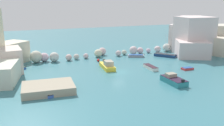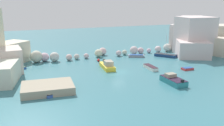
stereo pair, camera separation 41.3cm
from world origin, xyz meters
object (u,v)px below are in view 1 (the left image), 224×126
object	(u,v)px
moored_boat_1	(108,66)
moored_boat_3	(151,67)
stone_dock	(48,88)
moored_boat_0	(173,80)
moored_boat_5	(19,69)
moored_boat_4	(57,94)
channel_buoy	(98,60)
moored_boat_2	(165,55)
moored_boat_7	(187,68)
moored_boat_6	(136,56)

from	to	relation	value
moored_boat_1	moored_boat_3	size ratio (longest dim) A/B	1.40
stone_dock	moored_boat_0	bearing A→B (deg)	-10.33
moored_boat_5	moored_boat_4	bearing A→B (deg)	-101.20
channel_buoy	moored_boat_4	xyz separation A→B (m)	(-12.53, -18.12, -0.05)
stone_dock	moored_boat_2	size ratio (longest dim) A/B	1.40
moored_boat_2	moored_boat_4	distance (m)	34.40
stone_dock	moored_boat_5	xyz separation A→B (m)	(-3.86, 14.95, -0.36)
moored_boat_4	moored_boat_5	world-z (taller)	moored_boat_4
channel_buoy	moored_boat_3	bearing A→B (deg)	-51.39
moored_boat_0	moored_boat_5	size ratio (longest dim) A/B	1.87
moored_boat_5	moored_boat_7	bearing A→B (deg)	-47.67
moored_boat_3	moored_boat_7	bearing A→B (deg)	-113.84
moored_boat_3	moored_boat_0	bearing A→B (deg)	175.05
moored_boat_0	moored_boat_1	size ratio (longest dim) A/B	0.85
channel_buoy	moored_boat_1	xyz separation A→B (m)	(-0.16, -6.60, 0.34)
stone_dock	moored_boat_3	world-z (taller)	stone_dock
channel_buoy	moored_boat_7	xyz separation A→B (m)	(14.85, -13.22, -0.10)
moored_boat_1	moored_boat_5	bearing A→B (deg)	-103.26
moored_boat_3	moored_boat_7	world-z (taller)	moored_boat_3
stone_dock	moored_boat_6	size ratio (longest dim) A/B	1.92
moored_boat_0	moored_boat_4	size ratio (longest dim) A/B	1.61
moored_boat_7	moored_boat_0	bearing A→B (deg)	39.79
moored_boat_2	moored_boat_4	xyz separation A→B (m)	(-29.90, -17.01, -0.08)
moored_boat_6	moored_boat_7	size ratio (longest dim) A/B	1.79
moored_boat_2	moored_boat_6	size ratio (longest dim) A/B	1.37
stone_dock	moored_boat_3	distance (m)	22.24
moored_boat_4	moored_boat_3	bearing A→B (deg)	6.83
stone_dock	moored_boat_7	bearing A→B (deg)	5.29
moored_boat_3	moored_boat_7	distance (m)	7.50
moored_boat_1	moored_boat_2	world-z (taller)	moored_boat_2
moored_boat_0	moored_boat_1	distance (m)	14.85
moored_boat_7	moored_boat_3	bearing A→B (deg)	-24.22
moored_boat_3	moored_boat_7	size ratio (longest dim) A/B	1.89
moored_boat_4	moored_boat_6	distance (m)	29.81
moored_boat_1	moored_boat_4	xyz separation A→B (m)	(-12.37, -11.52, -0.39)
stone_dock	moored_boat_2	distance (m)	34.15
moored_boat_6	stone_dock	bearing A→B (deg)	-120.15
moored_boat_0	moored_boat_5	bearing A→B (deg)	51.34
moored_boat_3	moored_boat_5	xyz separation A→B (m)	(-25.34, 9.18, -0.11)
moored_boat_5	stone_dock	bearing A→B (deg)	-102.20
channel_buoy	moored_boat_0	xyz separation A→B (m)	(7.05, -19.58, 0.25)
channel_buoy	moored_boat_2	bearing A→B (deg)	-3.65
stone_dock	channel_buoy	xyz separation A→B (m)	(13.44, 15.84, -0.27)
stone_dock	moored_boat_4	distance (m)	2.47
stone_dock	moored_boat_1	bearing A→B (deg)	34.84
stone_dock	moored_boat_7	xyz separation A→B (m)	(28.29, 2.62, -0.37)
moored_boat_0	moored_boat_2	xyz separation A→B (m)	(10.32, 18.47, -0.22)
moored_boat_0	moored_boat_4	world-z (taller)	moored_boat_0
moored_boat_1	moored_boat_7	distance (m)	16.41
moored_boat_3	moored_boat_2	bearing A→B (deg)	-45.15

